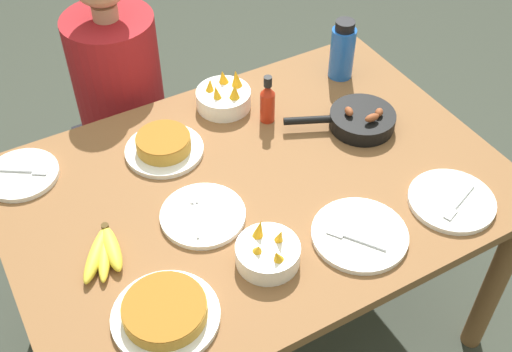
% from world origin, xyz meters
% --- Properties ---
extents(ground_plane, '(14.00, 14.00, 0.00)m').
position_xyz_m(ground_plane, '(0.00, 0.00, 0.00)').
color(ground_plane, '#383D33').
extents(dining_table, '(1.41, 0.99, 0.74)m').
position_xyz_m(dining_table, '(0.00, 0.00, 0.64)').
color(dining_table, brown).
rests_on(dining_table, ground_plane).
extents(banana_bunch, '(0.14, 0.18, 0.04)m').
position_xyz_m(banana_bunch, '(-0.47, -0.04, 0.76)').
color(banana_bunch, yellow).
rests_on(banana_bunch, dining_table).
extents(skillet, '(0.33, 0.22, 0.08)m').
position_xyz_m(skillet, '(0.41, 0.06, 0.77)').
color(skillet, black).
rests_on(skillet, dining_table).
extents(frittata_plate_center, '(0.26, 0.26, 0.05)m').
position_xyz_m(frittata_plate_center, '(-0.41, -0.29, 0.77)').
color(frittata_plate_center, white).
rests_on(frittata_plate_center, dining_table).
extents(frittata_plate_side, '(0.24, 0.24, 0.06)m').
position_xyz_m(frittata_plate_side, '(-0.18, 0.25, 0.77)').
color(frittata_plate_side, white).
rests_on(frittata_plate_side, dining_table).
extents(empty_plate_near_front, '(0.26, 0.26, 0.02)m').
position_xyz_m(empty_plate_near_front, '(0.14, -0.31, 0.75)').
color(empty_plate_near_front, white).
rests_on(empty_plate_near_front, dining_table).
extents(empty_plate_far_left, '(0.23, 0.23, 0.02)m').
position_xyz_m(empty_plate_far_left, '(-0.19, -0.04, 0.75)').
color(empty_plate_far_left, white).
rests_on(empty_plate_far_left, dining_table).
extents(empty_plate_far_right, '(0.21, 0.21, 0.02)m').
position_xyz_m(empty_plate_far_right, '(-0.58, 0.36, 0.75)').
color(empty_plate_far_right, white).
rests_on(empty_plate_far_right, dining_table).
extents(empty_plate_mid_edge, '(0.24, 0.24, 0.02)m').
position_xyz_m(empty_plate_mid_edge, '(0.44, -0.33, 0.75)').
color(empty_plate_mid_edge, white).
rests_on(empty_plate_mid_edge, dining_table).
extents(fruit_bowl_mango, '(0.18, 0.18, 0.11)m').
position_xyz_m(fruit_bowl_mango, '(0.09, 0.36, 0.78)').
color(fruit_bowl_mango, white).
rests_on(fruit_bowl_mango, dining_table).
extents(fruit_bowl_citrus, '(0.17, 0.17, 0.11)m').
position_xyz_m(fruit_bowl_citrus, '(-0.11, -0.26, 0.77)').
color(fruit_bowl_citrus, white).
rests_on(fruit_bowl_citrus, dining_table).
extents(water_bottle, '(0.08, 0.08, 0.21)m').
position_xyz_m(water_bottle, '(0.51, 0.32, 0.84)').
color(water_bottle, blue).
rests_on(water_bottle, dining_table).
extents(hot_sauce_bottle, '(0.05, 0.05, 0.17)m').
position_xyz_m(hot_sauce_bottle, '(0.17, 0.23, 0.81)').
color(hot_sauce_bottle, '#B72814').
rests_on(hot_sauce_bottle, dining_table).
extents(person_figure, '(0.34, 0.34, 1.20)m').
position_xyz_m(person_figure, '(-0.16, 0.71, 0.50)').
color(person_figure, black).
rests_on(person_figure, ground_plane).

